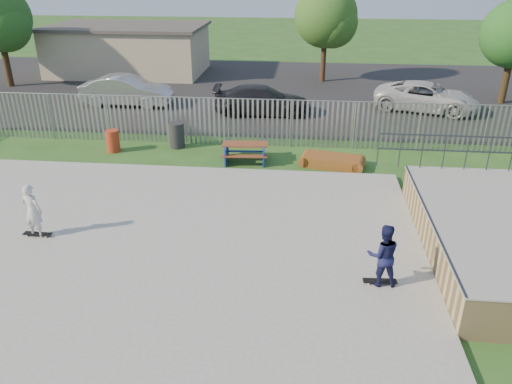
# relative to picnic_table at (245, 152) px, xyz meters

# --- Properties ---
(ground) EXTENTS (120.00, 120.00, 0.00)m
(ground) POSITION_rel_picnic_table_xyz_m (-1.91, -7.15, -0.37)
(ground) COLOR #29541C
(ground) RESTS_ON ground
(concrete_slab) EXTENTS (15.00, 12.00, 0.15)m
(concrete_slab) POSITION_rel_picnic_table_xyz_m (-1.91, -7.15, -0.30)
(concrete_slab) COLOR gray
(concrete_slab) RESTS_ON ground
(quarter_pipe) EXTENTS (5.50, 7.05, 2.19)m
(quarter_pipe) POSITION_rel_picnic_table_xyz_m (7.58, -6.11, 0.19)
(quarter_pipe) COLOR tan
(quarter_pipe) RESTS_ON ground
(fence) EXTENTS (26.04, 16.02, 2.00)m
(fence) POSITION_rel_picnic_table_xyz_m (-0.91, -2.56, 0.63)
(fence) COLOR gray
(fence) RESTS_ON ground
(picnic_table) EXTENTS (1.83, 1.54, 0.73)m
(picnic_table) POSITION_rel_picnic_table_xyz_m (0.00, 0.00, 0.00)
(picnic_table) COLOR brown
(picnic_table) RESTS_ON ground
(funbox) EXTENTS (2.18, 1.39, 0.40)m
(funbox) POSITION_rel_picnic_table_xyz_m (3.37, -0.19, -0.17)
(funbox) COLOR brown
(funbox) RESTS_ON ground
(trash_bin_red) EXTENTS (0.54, 0.54, 0.90)m
(trash_bin_red) POSITION_rel_picnic_table_xyz_m (-5.51, 0.55, 0.08)
(trash_bin_red) COLOR #A73219
(trash_bin_red) RESTS_ON ground
(trash_bin_grey) EXTENTS (0.63, 0.63, 1.05)m
(trash_bin_grey) POSITION_rel_picnic_table_xyz_m (-3.03, 1.31, 0.15)
(trash_bin_grey) COLOR #28272A
(trash_bin_grey) RESTS_ON ground
(parking_lot) EXTENTS (40.00, 18.00, 0.02)m
(parking_lot) POSITION_rel_picnic_table_xyz_m (-1.91, 11.85, -0.36)
(parking_lot) COLOR black
(parking_lot) RESTS_ON ground
(car_silver) EXTENTS (4.81, 1.75, 1.58)m
(car_silver) POSITION_rel_picnic_table_xyz_m (-7.29, 7.50, 0.44)
(car_silver) COLOR silver
(car_silver) RESTS_ON parking_lot
(car_dark) EXTENTS (5.01, 2.31, 1.42)m
(car_dark) POSITION_rel_picnic_table_xyz_m (0.09, 6.57, 0.36)
(car_dark) COLOR black
(car_dark) RESTS_ON parking_lot
(car_white) EXTENTS (5.71, 3.92, 1.45)m
(car_white) POSITION_rel_picnic_table_xyz_m (8.47, 8.00, 0.37)
(car_white) COLOR silver
(car_white) RESTS_ON parking_lot
(building) EXTENTS (10.40, 6.40, 3.20)m
(building) POSITION_rel_picnic_table_xyz_m (-9.91, 15.85, 1.24)
(building) COLOR #B8AB8E
(building) RESTS_ON ground
(tree_mid) EXTENTS (3.86, 3.86, 5.96)m
(tree_mid) POSITION_rel_picnic_table_xyz_m (3.28, 14.47, 3.64)
(tree_mid) COLOR #462B1C
(tree_mid) RESTS_ON ground
(skateboard_a) EXTENTS (0.81, 0.25, 0.08)m
(skateboard_a) POSITION_rel_picnic_table_xyz_m (4.20, -7.96, -0.18)
(skateboard_a) COLOR black
(skateboard_a) RESTS_ON concrete_slab
(skateboard_b) EXTENTS (0.80, 0.22, 0.08)m
(skateboard_b) POSITION_rel_picnic_table_xyz_m (-5.06, -6.62, -0.18)
(skateboard_b) COLOR black
(skateboard_b) RESTS_ON concrete_slab
(skater_navy) EXTENTS (0.80, 0.64, 1.57)m
(skater_navy) POSITION_rel_picnic_table_xyz_m (4.20, -7.96, 0.56)
(skater_navy) COLOR #151843
(skater_navy) RESTS_ON concrete_slab
(skater_white) EXTENTS (0.63, 0.48, 1.57)m
(skater_white) POSITION_rel_picnic_table_xyz_m (-5.06, -6.62, 0.56)
(skater_white) COLOR silver
(skater_white) RESTS_ON concrete_slab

